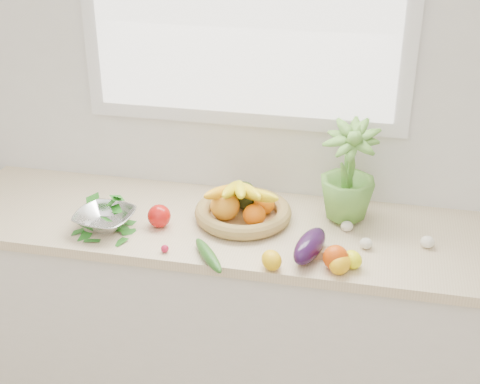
% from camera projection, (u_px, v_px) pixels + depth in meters
% --- Properties ---
extents(back_wall, '(4.50, 0.02, 2.70)m').
position_uv_depth(back_wall, '(245.00, 88.00, 2.66)').
color(back_wall, white).
rests_on(back_wall, ground).
extents(counter_cabinet, '(2.20, 0.58, 0.86)m').
position_uv_depth(counter_cabinet, '(229.00, 319.00, 2.81)').
color(counter_cabinet, silver).
rests_on(counter_cabinet, ground).
extents(countertop, '(2.24, 0.62, 0.04)m').
position_uv_depth(countertop, '(229.00, 227.00, 2.61)').
color(countertop, beige).
rests_on(countertop, counter_cabinet).
extents(orange_loose, '(0.11, 0.11, 0.09)m').
position_uv_depth(orange_loose, '(336.00, 258.00, 2.29)').
color(orange_loose, '#D64406').
rests_on(orange_loose, countertop).
extents(lemon_a, '(0.10, 0.11, 0.07)m').
position_uv_depth(lemon_a, '(272.00, 260.00, 2.30)').
color(lemon_a, yellow).
rests_on(lemon_a, countertop).
extents(lemon_b, '(0.10, 0.11, 0.07)m').
position_uv_depth(lemon_b, '(340.00, 264.00, 2.28)').
color(lemon_b, '#FFB30D').
rests_on(lemon_b, countertop).
extents(lemon_c, '(0.10, 0.10, 0.06)m').
position_uv_depth(lemon_c, '(352.00, 259.00, 2.31)').
color(lemon_c, '#FFFD0D').
rests_on(lemon_c, countertop).
extents(apple, '(0.12, 0.12, 0.09)m').
position_uv_depth(apple, '(159.00, 216.00, 2.56)').
color(apple, red).
rests_on(apple, countertop).
extents(ginger, '(0.11, 0.06, 0.03)m').
position_uv_depth(ginger, '(326.00, 253.00, 2.37)').
color(ginger, tan).
rests_on(ginger, countertop).
extents(garlic_a, '(0.06, 0.06, 0.04)m').
position_uv_depth(garlic_a, '(427.00, 242.00, 2.43)').
color(garlic_a, white).
rests_on(garlic_a, countertop).
extents(garlic_b, '(0.06, 0.06, 0.04)m').
position_uv_depth(garlic_b, '(347.00, 226.00, 2.54)').
color(garlic_b, silver).
rests_on(garlic_b, countertop).
extents(garlic_c, '(0.05, 0.05, 0.04)m').
position_uv_depth(garlic_c, '(366.00, 243.00, 2.42)').
color(garlic_c, white).
rests_on(garlic_c, countertop).
extents(eggplant, '(0.14, 0.24, 0.09)m').
position_uv_depth(eggplant, '(310.00, 246.00, 2.36)').
color(eggplant, '#260D32').
rests_on(eggplant, countertop).
extents(cucumber, '(0.17, 0.22, 0.04)m').
position_uv_depth(cucumber, '(208.00, 255.00, 2.35)').
color(cucumber, '#265218').
rests_on(cucumber, countertop).
extents(radish, '(0.03, 0.03, 0.03)m').
position_uv_depth(radish, '(165.00, 249.00, 2.40)').
color(radish, '#B71637').
rests_on(radish, countertop).
extents(potted_herb, '(0.25, 0.25, 0.39)m').
position_uv_depth(potted_herb, '(348.00, 170.00, 2.52)').
color(potted_herb, '#5B9737').
rests_on(potted_herb, countertop).
extents(fruit_basket, '(0.46, 0.46, 0.19)m').
position_uv_depth(fruit_basket, '(242.00, 207.00, 2.60)').
color(fruit_basket, tan).
rests_on(fruit_basket, countertop).
extents(colander_with_spinach, '(0.24, 0.24, 0.12)m').
position_uv_depth(colander_with_spinach, '(105.00, 215.00, 2.53)').
color(colander_with_spinach, silver).
rests_on(colander_with_spinach, countertop).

